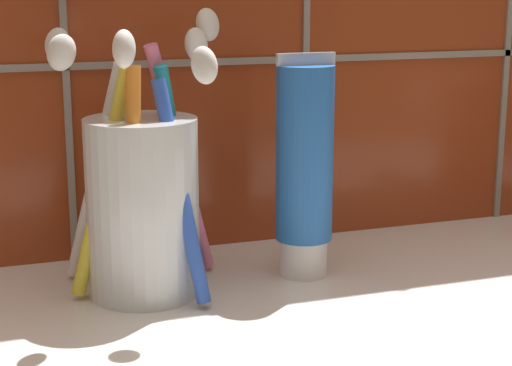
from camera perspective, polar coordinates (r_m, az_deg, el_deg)
The scene contains 3 objects.
sink_counter at distance 53.03cm, azimuth 8.30°, elevation -9.70°, with size 71.15×34.45×2.00cm, color silver.
toothbrush_cup at distance 54.30cm, azimuth -7.53°, elevation -0.98°, with size 12.26×11.08×18.13cm.
toothpaste_tube at distance 57.11cm, azimuth 3.25°, elevation 1.05°, with size 4.03×3.84×15.10cm.
Camera 1 is at (-23.01, -43.11, 21.61)cm, focal length 60.00 mm.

